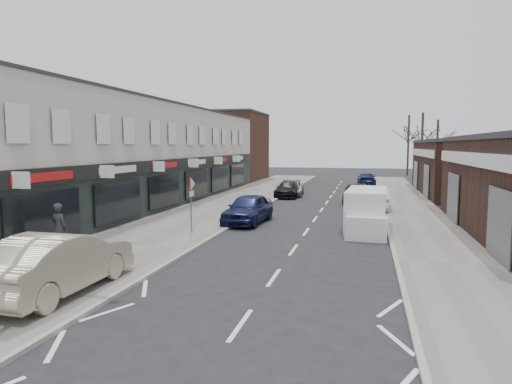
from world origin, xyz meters
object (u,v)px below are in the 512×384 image
Objects in this scene: parked_car_left_c at (290,188)px; parked_car_right_a at (377,199)px; parked_car_left_a at (248,209)px; parked_car_right_c at (367,179)px; sedan_on_pavement at (59,262)px; warning_sign at (192,189)px; pedestrian at (59,228)px; parked_car_left_b at (288,189)px; parked_car_right_b at (357,192)px; white_van at (366,211)px.

parked_car_left_c is 1.01× the size of parked_car_right_a.
parked_car_right_c is at bearing 80.36° from parked_car_left_a.
sedan_on_pavement is 27.30m from parked_car_left_c.
warning_sign reaches higher than parked_car_left_a.
pedestrian reaches higher than parked_car_left_a.
parked_car_left_b is (0.00, 13.02, -0.14)m from parked_car_left_a.
sedan_on_pavement is at bearing -95.06° from parked_car_left_a.
warning_sign is at bearing -91.83° from sedan_on_pavement.
parked_car_left_a is 14.23m from parked_car_left_c.
warning_sign is 13.77m from parked_car_right_a.
parked_car_right_b is at bearing -108.07° from sedan_on_pavement.
parked_car_right_c is at bearing 92.63° from white_van.
parked_car_right_b reaches higher than parked_car_left_b.
pedestrian is 23.75m from parked_car_left_c.
parked_car_left_b is 14.21m from parked_car_right_c.
parked_car_left_a is (5.09, 8.96, -0.30)m from pedestrian.
white_van is 14.79m from sedan_on_pavement.
white_van is 6.31m from parked_car_left_a.
parked_car_right_b is (10.69, 19.31, -0.30)m from pedestrian.
white_van is 1.04× the size of sedan_on_pavement.
parked_car_left_b is at bearing 94.01° from parked_car_left_a.
pedestrian reaches higher than sedan_on_pavement.
sedan_on_pavement is 13.16m from parked_car_left_a.
parked_car_left_c is at bearing -94.23° from sedan_on_pavement.
pedestrian is 0.43× the size of parked_car_right_a.
parked_car_right_c is (6.26, 12.75, 0.02)m from parked_car_left_b.
parked_car_left_c is 6.81m from parked_car_right_b.
parked_car_right_c reaches higher than parked_car_left_c.
parked_car_right_a is (6.90, -7.42, 0.11)m from parked_car_left_c.
parked_car_right_a is at bearing -114.71° from pedestrian.
parked_car_right_c is at bearing -95.57° from pedestrian.
parked_car_right_c is (8.34, 38.77, -0.30)m from sedan_on_pavement.
warning_sign is at bearing -100.08° from parked_car_left_c.
parked_car_right_a reaches higher than parked_car_right_c.
parked_car_left_b is 0.97× the size of parked_car_right_c.
parked_car_right_b is (5.60, -2.67, 0.14)m from parked_car_left_b.
sedan_on_pavement reaches higher than parked_car_right_c.
pedestrian is 10.31m from parked_car_left_a.
pedestrian is 22.57m from parked_car_left_b.
parked_car_right_c is at bearing 74.82° from warning_sign.
parked_car_right_a is (6.90, 6.81, -0.05)m from parked_car_left_a.
white_van is 13.99m from pedestrian.
warning_sign reaches higher than white_van.
parked_car_left_a is 1.00× the size of parked_car_right_b.
parked_car_right_c is at bearing -88.91° from parked_car_right_b.
warning_sign is 0.60× the size of parked_car_right_a.
parked_car_left_b is at bearing -94.51° from parked_car_left_c.
sedan_on_pavement is 1.11× the size of parked_car_left_a.
parked_car_right_a reaches higher than parked_car_left_b.
warning_sign is 16.97m from parked_car_left_b.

